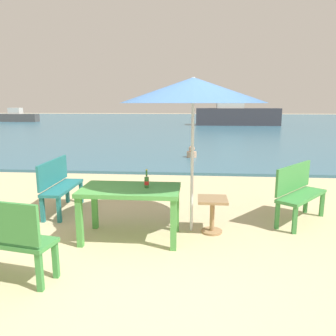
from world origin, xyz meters
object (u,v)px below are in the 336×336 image
at_px(side_table_wood, 212,210).
at_px(bench_teal_center, 59,183).
at_px(picnic_table_green, 130,195).
at_px(beer_bottle_amber, 147,181).
at_px(boat_sailboat, 236,114).
at_px(swimmer_person, 192,153).
at_px(patio_umbrella, 193,90).
at_px(bench_green_left, 298,190).
at_px(boat_barge, 19,117).

height_order(side_table_wood, bench_teal_center, bench_teal_center).
distance_m(picnic_table_green, beer_bottle_amber, 0.31).
xyz_separation_m(beer_bottle_amber, boat_sailboat, (4.13, 24.32, 0.15)).
distance_m(beer_bottle_amber, swimmer_person, 6.88).
relative_size(beer_bottle_amber, patio_umbrella, 0.12).
distance_m(bench_green_left, swimmer_person, 6.22).
bearing_deg(swimmer_person, side_table_wood, -86.53).
xyz_separation_m(side_table_wood, boat_sailboat, (3.18, 24.02, 0.65)).
bearing_deg(bench_green_left, beer_bottle_amber, -159.29).
bearing_deg(side_table_wood, picnic_table_green, -164.78).
distance_m(bench_green_left, boat_barge, 33.52).
bearing_deg(side_table_wood, bench_green_left, 22.96).
distance_m(beer_bottle_amber, patio_umbrella, 1.45).
height_order(picnic_table_green, patio_umbrella, patio_umbrella).
xyz_separation_m(bench_green_left, swimmer_person, (-1.82, 5.94, -0.30)).
distance_m(picnic_table_green, patio_umbrella, 1.74).
bearing_deg(bench_green_left, bench_teal_center, 177.97).
height_order(patio_umbrella, bench_teal_center, patio_umbrella).
relative_size(patio_umbrella, side_table_wood, 4.26).
bearing_deg(bench_teal_center, boat_sailboat, 75.81).
height_order(beer_bottle_amber, bench_green_left, beer_bottle_amber).
xyz_separation_m(swimmer_person, boat_barge, (-18.04, 21.06, 0.35)).
height_order(bench_green_left, boat_sailboat, boat_sailboat).
height_order(beer_bottle_amber, boat_barge, boat_barge).
height_order(bench_teal_center, boat_sailboat, boat_sailboat).
relative_size(side_table_wood, boat_barge, 0.14).
relative_size(side_table_wood, boat_sailboat, 0.08).
xyz_separation_m(bench_teal_center, boat_sailboat, (5.88, 23.27, 0.46)).
bearing_deg(swimmer_person, beer_bottle_amber, -94.63).
xyz_separation_m(boat_barge, boat_sailboat, (21.61, -3.58, 0.42)).
bearing_deg(swimmer_person, boat_sailboat, 78.45).
height_order(patio_umbrella, boat_sailboat, boat_sailboat).
xyz_separation_m(patio_umbrella, bench_teal_center, (-2.39, 0.71, -1.58)).
bearing_deg(picnic_table_green, side_table_wood, 15.22).
distance_m(patio_umbrella, bench_teal_center, 2.95).
bearing_deg(boat_sailboat, bench_teal_center, -104.19).
distance_m(side_table_wood, swimmer_person, 6.55).
bearing_deg(picnic_table_green, swimmer_person, 83.46).
relative_size(swimmer_person, boat_barge, 0.11).
bearing_deg(swimmer_person, bench_teal_center, -111.75).
relative_size(picnic_table_green, boat_barge, 0.36).
bearing_deg(side_table_wood, swimmer_person, 93.47).
bearing_deg(boat_barge, bench_teal_center, -59.64).
relative_size(picnic_table_green, side_table_wood, 2.59).
bearing_deg(side_table_wood, patio_umbrella, 173.16).
height_order(boat_barge, boat_sailboat, boat_sailboat).
height_order(bench_teal_center, boat_barge, boat_barge).
relative_size(bench_teal_center, boat_sailboat, 0.17).
distance_m(boat_barge, boat_sailboat, 21.91).
height_order(patio_umbrella, boat_barge, patio_umbrella).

